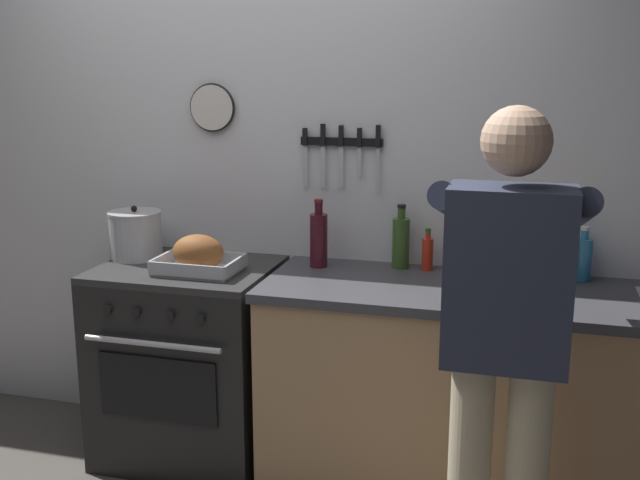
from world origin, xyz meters
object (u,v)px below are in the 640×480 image
(person_cook, at_px, (505,333))
(cutting_board, at_px, (518,296))
(bottle_wine_red, at_px, (319,239))
(stove, at_px, (190,361))
(roasting_pan, at_px, (198,256))
(stock_pot, at_px, (135,235))
(bottle_cooking_oil, at_px, (563,255))
(bottle_hot_sauce, at_px, (428,253))
(bottle_soy_sauce, at_px, (462,262))
(bottle_olive_oil, at_px, (401,242))
(bottle_dish_soap, at_px, (583,258))

(person_cook, xyz_separation_m, cutting_board, (0.03, 0.55, -0.04))
(bottle_wine_red, bearing_deg, cutting_board, -16.52)
(person_cook, bearing_deg, stove, 71.41)
(stove, height_order, cutting_board, cutting_board)
(roasting_pan, bearing_deg, stock_pot, 157.93)
(bottle_cooking_oil, height_order, bottle_wine_red, bottle_wine_red)
(bottle_hot_sauce, distance_m, bottle_cooking_oil, 0.56)
(cutting_board, distance_m, bottle_hot_sauce, 0.51)
(bottle_wine_red, bearing_deg, bottle_hot_sauce, 8.37)
(bottle_hot_sauce, relative_size, bottle_soy_sauce, 0.80)
(stock_pot, bearing_deg, bottle_cooking_oil, 3.41)
(stove, bearing_deg, bottle_soy_sauce, 1.71)
(bottle_soy_sauce, bearing_deg, stock_pot, 178.36)
(roasting_pan, relative_size, bottle_cooking_oil, 1.31)
(stove, height_order, stock_pot, stock_pot)
(person_cook, distance_m, cutting_board, 0.55)
(stove, relative_size, roasting_pan, 2.56)
(cutting_board, relative_size, bottle_hot_sauce, 1.95)
(bottle_olive_oil, bearing_deg, person_cook, -61.25)
(person_cook, relative_size, roasting_pan, 4.72)
(person_cook, xyz_separation_m, bottle_dish_soap, (0.27, 0.89, 0.04))
(bottle_dish_soap, distance_m, bottle_olive_oil, 0.76)
(bottle_wine_red, xyz_separation_m, bottle_soy_sauce, (0.63, -0.12, -0.03))
(cutting_board, bearing_deg, bottle_cooking_oil, 60.81)
(bottle_olive_oil, height_order, bottle_soy_sauce, bottle_olive_oil)
(roasting_pan, distance_m, bottle_hot_sauce, 0.99)
(stock_pot, xyz_separation_m, bottle_olive_oil, (1.20, 0.15, 0.01))
(bottle_dish_soap, bearing_deg, bottle_hot_sauce, -178.88)
(bottle_dish_soap, distance_m, bottle_wine_red, 1.11)
(person_cook, bearing_deg, bottle_cooking_oil, -6.30)
(roasting_pan, relative_size, bottle_dish_soap, 1.56)
(stove, xyz_separation_m, bottle_cooking_oil, (1.59, 0.19, 0.56))
(cutting_board, distance_m, bottle_soy_sauce, 0.28)
(roasting_pan, distance_m, bottle_soy_sauce, 1.11)
(person_cook, bearing_deg, bottle_soy_sauce, 22.74)
(bottle_olive_oil, bearing_deg, cutting_board, -33.10)
(cutting_board, bearing_deg, bottle_hot_sauce, 140.38)
(stock_pot, height_order, bottle_olive_oil, bottle_olive_oil)
(bottle_hot_sauce, height_order, bottle_wine_red, bottle_wine_red)
(person_cook, relative_size, bottle_dish_soap, 7.34)
(cutting_board, relative_size, bottle_olive_oil, 1.28)
(person_cook, xyz_separation_m, bottle_olive_oil, (-0.49, 0.88, 0.07))
(stove, relative_size, bottle_soy_sauce, 3.88)
(bottle_hot_sauce, bearing_deg, person_cook, -67.31)
(roasting_pan, bearing_deg, bottle_soy_sauce, 5.82)
(bottle_hot_sauce, bearing_deg, bottle_cooking_oil, -3.44)
(bottle_soy_sauce, bearing_deg, bottle_hot_sauce, 131.09)
(bottle_dish_soap, xyz_separation_m, bottle_hot_sauce, (-0.64, -0.01, -0.02))
(roasting_pan, relative_size, bottle_soy_sauce, 1.52)
(bottle_olive_oil, distance_m, bottle_cooking_oil, 0.68)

